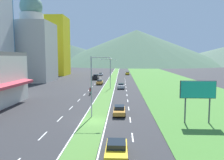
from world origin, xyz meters
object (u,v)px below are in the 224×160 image
Objects in this scene: street_lamp_mid at (109,71)px; car_4 at (119,110)px; car_5 at (121,86)px; motorcycle_rider at (90,92)px; street_lamp_far at (111,67)px; car_1 at (116,150)px; pickup_truck_0 at (96,77)px; car_2 at (127,73)px; street_lamp_near at (94,82)px; car_0 at (100,82)px; car_3 at (101,74)px; billboard_roadside at (198,92)px.

street_lamp_mid is 1.96× the size of car_4.
car_5 is 2.23× the size of motorcycle_rider.
car_1 is at bearing -86.94° from street_lamp_far.
street_lamp_far is 8.31m from pickup_truck_0.
car_2 is (7.20, 20.95, -3.94)m from street_lamp_far.
car_0 is (-3.18, 40.24, -4.47)m from street_lamp_near.
car_3 is 75.69m from car_4.
car_5 is (0.20, 44.40, -0.00)m from car_1.
car_4 is at bearing -0.25° from car_5.
car_5 is (-3.03, -50.60, -0.00)m from car_2.
car_5 is (0.13, 29.43, 0.04)m from car_4.
street_lamp_mid reaches higher than pickup_truck_0.
car_0 is 39.39m from car_4.
car_0 is 2.28× the size of motorcycle_rider.
motorcycle_rider is (2.93, -56.80, 0.03)m from car_3.
motorcycle_rider is (-3.39, 19.68, -4.50)m from street_lamp_near.
billboard_roadside is 1.28× the size of car_0.
car_2 reaches higher than car_4.
street_lamp_mid is at bearing -88.56° from street_lamp_far.
car_5 is (4.16, -29.65, -3.94)m from street_lamp_far.
motorcycle_rider reaches higher than car_3.
billboard_roadside reaches higher than car_0.
street_lamp_near is 14.57m from billboard_roadside.
car_1 is 95.06m from car_2.
car_1 reaches higher than car_4.
pickup_truck_0 reaches higher than car_4.
street_lamp_mid is 1.92× the size of car_5.
car_5 is (10.22, -45.59, 0.06)m from car_3.
car_3 is at bearing -69.29° from car_2.
street_lamp_mid is 29.27m from car_4.
car_4 is 19.58m from motorcycle_rider.
street_lamp_near is 2.05× the size of car_2.
motorcycle_rider is (-3.89, -10.56, -4.23)m from street_lamp_mid.
street_lamp_far is at bearing -172.00° from car_5.
street_lamp_far is 1.78× the size of car_0.
car_2 is 0.82× the size of pickup_truck_0.
car_5 reaches higher than car_2.
car_2 is (-7.40, 83.98, -3.56)m from billboard_roadside.
car_1 is (3.20, -43.75, -4.20)m from street_lamp_mid.
car_0 reaches higher than car_2.
street_lamp_near is 60.54m from street_lamp_far.
car_5 is at bearing -142.85° from car_0.
car_2 is (6.44, 51.25, -4.20)m from street_lamp_mid.
street_lamp_mid reaches higher than car_2.
billboard_roadside is at bearing -9.84° from street_lamp_near.
pickup_truck_0 is at bearing 96.55° from street_lamp_near.
street_lamp_mid reaches higher than car_4.
motorcycle_rider is (-10.33, -61.81, -0.03)m from car_2.
street_lamp_far reaches higher than pickup_truck_0.
motorcycle_rider is (-0.21, -20.55, -0.03)m from car_0.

